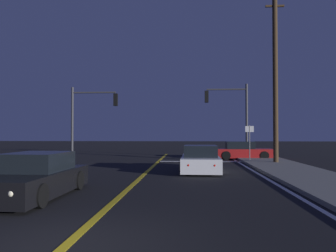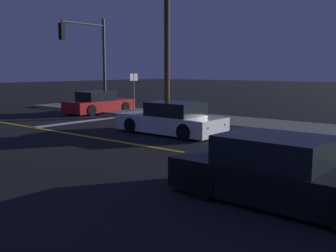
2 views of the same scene
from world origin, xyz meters
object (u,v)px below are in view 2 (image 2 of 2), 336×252
(car_distant_tail_red, at_px, (99,103))
(car_far_approaching_black, at_px, (283,174))
(traffic_signal_near_right, at_px, (89,51))
(car_side_waiting_white, at_px, (171,120))
(utility_pole_right, at_px, (167,12))
(street_sign_corner, at_px, (134,87))

(car_distant_tail_red, distance_m, car_far_approaching_black, 18.08)
(car_distant_tail_red, relative_size, traffic_signal_near_right, 0.80)
(car_side_waiting_white, bearing_deg, traffic_signal_near_right, 73.27)
(car_far_approaching_black, xyz_separation_m, utility_pole_right, (10.20, 11.44, 5.30))
(traffic_signal_near_right, xyz_separation_m, utility_pole_right, (2.23, -4.09, 2.12))
(car_far_approaching_black, height_order, traffic_signal_near_right, traffic_signal_near_right)
(car_side_waiting_white, relative_size, street_sign_corner, 1.89)
(car_distant_tail_red, height_order, street_sign_corner, street_sign_corner)
(car_side_waiting_white, xyz_separation_m, street_sign_corner, (3.49, 5.56, 1.09))
(car_side_waiting_white, distance_m, street_sign_corner, 6.66)
(car_distant_tail_red, relative_size, car_far_approaching_black, 0.97)
(street_sign_corner, bearing_deg, car_far_approaching_black, -124.64)
(utility_pole_right, bearing_deg, traffic_signal_near_right, 118.64)
(car_far_approaching_black, distance_m, utility_pole_right, 16.22)
(traffic_signal_near_right, height_order, utility_pole_right, utility_pole_right)
(car_far_approaching_black, xyz_separation_m, traffic_signal_near_right, (7.96, 15.54, 3.18))
(utility_pole_right, bearing_deg, car_side_waiting_white, -138.87)
(car_side_waiting_white, distance_m, utility_pole_right, 8.38)
(car_far_approaching_black, height_order, street_sign_corner, street_sign_corner)
(utility_pole_right, bearing_deg, car_far_approaching_black, -131.70)
(street_sign_corner, bearing_deg, utility_pole_right, -42.71)
(car_side_waiting_white, height_order, street_sign_corner, street_sign_corner)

